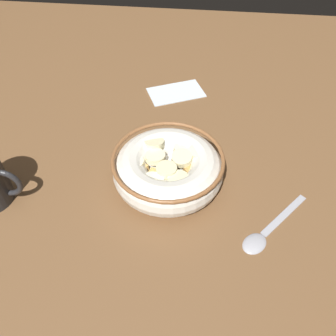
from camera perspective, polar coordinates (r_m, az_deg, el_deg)
name	(u,v)px	position (r cm, az deg, el deg)	size (l,w,h in cm)	color
ground_plane	(168,185)	(54.97, 0.00, -2.87)	(131.29, 131.29, 2.00)	brown
cereal_bowl	(168,168)	(52.07, -0.01, -0.08)	(16.69, 16.69, 5.49)	silver
spoon	(264,234)	(49.78, 15.48, -10.34)	(10.39, 11.58, 0.80)	#A5A5AD
folded_napkin	(176,92)	(72.25, 1.32, 12.34)	(10.88, 6.53, 0.30)	silver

